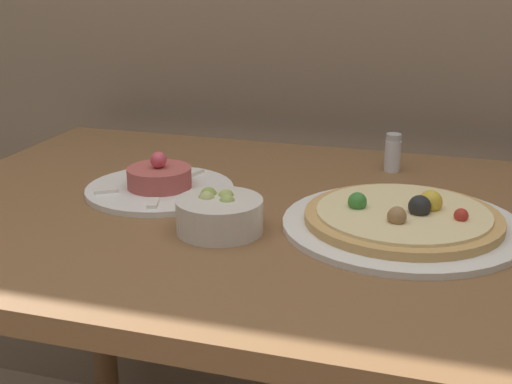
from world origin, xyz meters
name	(u,v)px	position (x,y,z in m)	size (l,w,h in m)	color
dining_table	(250,274)	(0.00, 0.41, 0.68)	(1.12, 0.83, 0.79)	brown
pizza_plate	(403,220)	(0.25, 0.40, 0.81)	(0.36, 0.36, 0.06)	white
tartare_plate	(160,184)	(-0.17, 0.44, 0.81)	(0.25, 0.25, 0.07)	white
small_bowl	(219,214)	(-0.01, 0.31, 0.82)	(0.13, 0.13, 0.06)	silver
salt_shaker	(393,153)	(0.19, 0.69, 0.83)	(0.03, 0.03, 0.07)	silver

